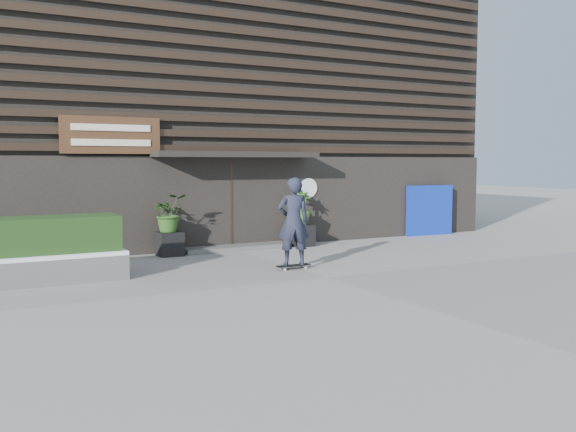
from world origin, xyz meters
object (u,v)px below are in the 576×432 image
planter_pot_right (301,235)px  blue_tarp (429,210)px  skateboarder (293,222)px  planter_pot_left (170,244)px  raised_bed (32,270)px

planter_pot_right → blue_tarp: bearing=3.5°
blue_tarp → skateboarder: bearing=-148.5°
planter_pot_left → skateboarder: skateboarder is taller
raised_bed → blue_tarp: (12.15, 2.42, 0.55)m
planter_pot_right → planter_pot_left: bearing=180.0°
blue_tarp → planter_pot_left: bearing=-173.4°
planter_pot_left → skateboarder: size_ratio=0.30×
planter_pot_right → blue_tarp: blue_tarp is taller
planter_pot_right → raised_bed: (-7.25, -2.12, -0.05)m
planter_pot_right → raised_bed: planter_pot_right is taller
planter_pot_right → skateboarder: bearing=-122.2°
raised_bed → planter_pot_left: bearing=31.7°
planter_pot_left → skateboarder: (1.78, -3.22, 0.75)m
planter_pot_left → raised_bed: bearing=-148.3°
skateboarder → planter_pot_left: bearing=118.9°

